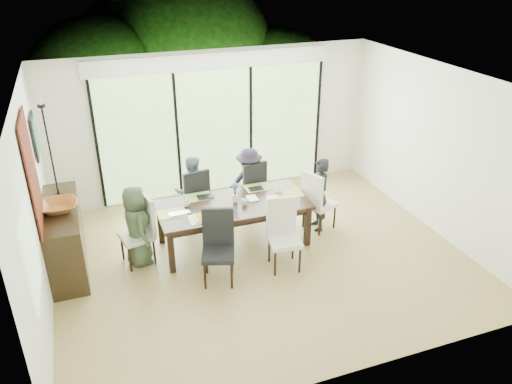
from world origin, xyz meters
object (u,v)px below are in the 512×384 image
object	(u,v)px
chair_left_end	(136,231)
sideboard	(65,237)
chair_near_right	(285,236)
vase	(235,198)
chair_near_left	(218,249)
person_right_end	(319,195)
cup_a	(186,204)
cup_c	(279,190)
chair_far_right	(249,187)
laptop	(180,215)
person_far_left	(192,191)
person_left_end	(137,226)
chair_far_left	(192,196)
chair_right_end	(320,199)
person_far_right	(249,183)
table_top	(233,205)
cup_b	(244,202)
bowl	(59,207)

from	to	relation	value
chair_left_end	sideboard	bearing A→B (deg)	-116.69
chair_near_right	vase	xyz separation A→B (m)	(-0.45, 0.92, 0.25)
chair_near_left	person_right_end	size ratio (longest dim) A/B	0.85
chair_near_right	cup_a	bearing A→B (deg)	147.63
chair_near_left	cup_c	distance (m)	1.64
chair_far_right	laptop	size ratio (longest dim) A/B	3.33
person_far_left	cup_a	xyz separation A→B (m)	(-0.25, -0.68, 0.15)
person_left_end	person_far_left	world-z (taller)	same
chair_far_left	laptop	bearing A→B (deg)	56.26
chair_left_end	person_right_end	world-z (taller)	person_right_end
chair_left_end	sideboard	xyz separation A→B (m)	(-0.98, 0.27, -0.04)
person_right_end	chair_right_end	bearing A→B (deg)	96.96
chair_near_right	person_right_end	distance (m)	1.31
chair_left_end	person_right_end	distance (m)	2.98
person_left_end	cup_a	xyz separation A→B (m)	(0.78, 0.15, 0.15)
person_left_end	person_right_end	size ratio (longest dim) A/B	1.00
chair_near_right	person_far_right	bearing A→B (deg)	96.31
table_top	chair_near_right	xyz separation A→B (m)	(0.50, -0.87, -0.16)
person_left_end	chair_near_right	bearing A→B (deg)	-121.38
chair_left_end	chair_far_left	xyz separation A→B (m)	(1.05, 0.85, 0.00)
cup_a	person_right_end	bearing A→B (deg)	-3.94
chair_right_end	cup_a	distance (m)	2.22
table_top	person_far_right	distance (m)	1.00
cup_a	laptop	bearing A→B (deg)	-120.96
person_right_end	person_far_right	xyz separation A→B (m)	(-0.93, 0.83, 0.00)
chair_near_left	person_far_right	distance (m)	2.00
chair_far_right	cup_b	xyz separation A→B (m)	(-0.40, -0.95, 0.24)
cup_c	sideboard	distance (m)	3.30
table_top	person_left_end	size ratio (longest dim) A/B	1.86
vase	laptop	world-z (taller)	vase
chair_near_left	chair_near_right	size ratio (longest dim) A/B	1.00
person_left_end	laptop	bearing A→B (deg)	-106.68
table_top	chair_far_right	world-z (taller)	chair_far_right
table_top	person_far_left	world-z (taller)	person_far_left
table_top	vase	distance (m)	0.11
chair_near_left	sideboard	bearing A→B (deg)	168.36
chair_near_right	cup_c	distance (m)	1.04
chair_left_end	chair_right_end	size ratio (longest dim) A/B	1.00
table_top	person_right_end	world-z (taller)	person_right_end
person_far_right	bowl	bearing A→B (deg)	22.38
person_right_end	person_far_right	world-z (taller)	same
chair_right_end	person_right_end	world-z (taller)	person_right_end
vase	table_top	bearing A→B (deg)	-135.00
chair_near_right	sideboard	world-z (taller)	chair_near_right
person_right_end	bowl	size ratio (longest dim) A/B	2.42
cup_b	cup_c	world-z (taller)	cup_c
laptop	person_left_end	bearing A→B (deg)	167.69
person_far_right	chair_near_right	bearing A→B (deg)	98.39
chair_near_right	person_left_end	size ratio (longest dim) A/B	0.85
chair_left_end	sideboard	size ratio (longest dim) A/B	0.61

